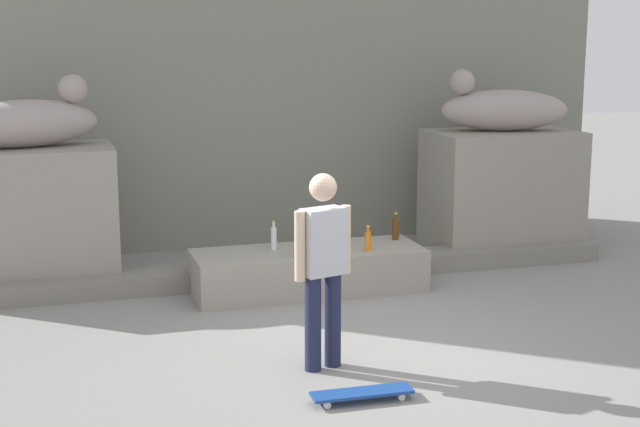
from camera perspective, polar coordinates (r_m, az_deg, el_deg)
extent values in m
plane|color=gray|center=(8.46, 3.02, -8.31)|extent=(40.00, 40.00, 0.00)
cube|color=gray|center=(12.40, -4.16, 12.71)|extent=(9.55, 0.60, 6.30)
cube|color=gray|center=(10.78, -17.28, -0.24)|extent=(1.84, 1.14, 1.56)
cube|color=gray|center=(12.14, 11.01, 1.32)|extent=(1.84, 1.14, 1.56)
ellipsoid|color=#A79792|center=(10.63, -17.60, 5.25)|extent=(1.69, 0.94, 0.52)
sphere|color=#A79792|center=(10.74, -14.84, 7.37)|extent=(0.32, 0.32, 0.32)
ellipsoid|color=#A79792|center=(12.01, 11.19, 6.20)|extent=(1.69, 0.93, 0.52)
sphere|color=#A79792|center=(11.86, 8.65, 7.95)|extent=(0.32, 0.32, 0.32)
cube|color=gray|center=(10.19, -0.71, -3.51)|extent=(2.51, 0.88, 0.47)
cylinder|color=#1E233F|center=(7.85, -0.44, -6.73)|extent=(0.14, 0.14, 0.82)
cylinder|color=#1E233F|center=(7.95, 0.79, -6.49)|extent=(0.14, 0.14, 0.82)
cube|color=silver|center=(7.71, 0.18, -1.73)|extent=(0.40, 0.29, 0.56)
sphere|color=beige|center=(7.62, 0.19, 1.61)|extent=(0.23, 0.23, 0.23)
cylinder|color=beige|center=(7.60, -1.24, -2.01)|extent=(0.09, 0.09, 0.58)
cylinder|color=beige|center=(7.84, 1.56, -1.59)|extent=(0.09, 0.09, 0.58)
cube|color=navy|center=(7.35, 2.58, -10.87)|extent=(0.80, 0.22, 0.02)
cylinder|color=white|center=(7.51, 4.62, -10.70)|extent=(0.06, 0.03, 0.06)
cylinder|color=white|center=(7.39, 5.00, -11.09)|extent=(0.06, 0.03, 0.06)
cylinder|color=white|center=(7.34, 0.13, -11.20)|extent=(0.06, 0.03, 0.06)
cylinder|color=white|center=(7.22, 0.44, -11.61)|extent=(0.06, 0.03, 0.06)
cylinder|color=orange|center=(10.08, 2.94, -1.72)|extent=(0.07, 0.07, 0.21)
cylinder|color=orange|center=(10.05, 2.95, -0.98)|extent=(0.03, 0.03, 0.06)
cylinder|color=yellow|center=(10.05, 2.95, -0.78)|extent=(0.04, 0.04, 0.01)
cylinder|color=#194C99|center=(9.83, -1.31, -1.97)|extent=(0.08, 0.08, 0.23)
cylinder|color=#194C99|center=(9.80, -1.32, -1.13)|extent=(0.04, 0.04, 0.06)
cylinder|color=yellow|center=(9.79, -1.32, -0.93)|extent=(0.04, 0.04, 0.01)
cylinder|color=silver|center=(10.14, -2.84, -1.53)|extent=(0.06, 0.06, 0.25)
cylinder|color=silver|center=(10.11, -2.85, -0.69)|extent=(0.03, 0.03, 0.06)
cylinder|color=yellow|center=(10.10, -2.85, -0.49)|extent=(0.03, 0.03, 0.01)
cylinder|color=#593314|center=(10.64, 4.64, -0.97)|extent=(0.08, 0.08, 0.24)
cylinder|color=#593314|center=(10.61, 4.65, -0.19)|extent=(0.04, 0.04, 0.06)
cylinder|color=yellow|center=(10.60, 4.65, 0.00)|extent=(0.04, 0.04, 0.01)
cube|color=gray|center=(10.70, -1.46, -3.49)|extent=(7.60, 0.50, 0.22)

